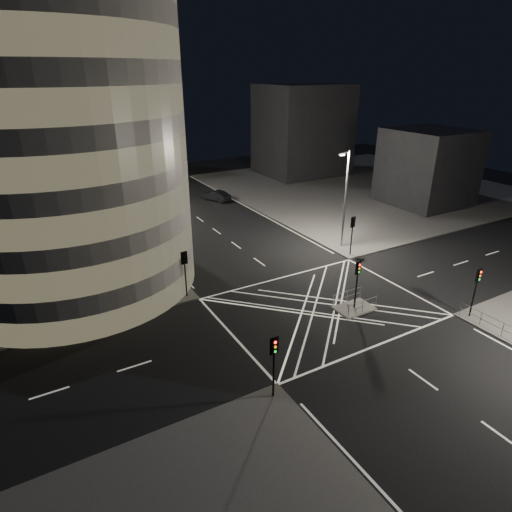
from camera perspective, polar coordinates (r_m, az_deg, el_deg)
ground at (r=34.72m, az=8.80°, el=-6.74°), size 120.00×120.00×0.00m
sidewalk_far_right at (r=71.66m, az=14.01°, el=8.96°), size 42.00×42.00×0.15m
central_island at (r=34.88m, az=12.94°, el=-6.80°), size 3.00×2.00×0.15m
building_right_far at (r=78.24m, az=6.19°, el=16.36°), size 14.00×12.00×15.00m
building_right_near at (r=64.04m, az=21.89°, el=10.96°), size 10.00×10.00×10.00m
building_far_end at (r=82.94m, az=-19.76°, el=16.53°), size 18.00×8.00×18.00m
tree_a at (r=35.54m, az=-13.52°, el=2.35°), size 3.89×3.89×6.99m
tree_b at (r=40.99m, az=-16.03°, el=5.20°), size 4.93×4.93×7.76m
tree_c at (r=46.57m, az=-17.95°, el=7.38°), size 4.43×4.43×7.66m
tree_d at (r=52.37m, az=-19.40°, el=8.52°), size 5.25×5.25×7.79m
tree_e at (r=58.22m, az=-20.55°, el=9.38°), size 4.14×4.14×6.76m
traffic_signal_fl at (r=34.82m, az=-9.49°, el=-1.28°), size 0.55×0.22×4.00m
traffic_signal_nl at (r=24.17m, az=2.41°, el=-13.20°), size 0.55×0.22×4.00m
traffic_signal_fr at (r=43.46m, az=12.74°, el=3.58°), size 0.55×0.22×4.00m
traffic_signal_nr at (r=35.50m, az=27.36°, el=-3.28°), size 0.55×0.22×4.00m
traffic_signal_island at (r=33.56m, az=13.37°, el=-2.61°), size 0.55×0.22×4.00m
street_lamp_left_near at (r=38.32m, az=-13.42°, el=4.96°), size 1.25×0.25×10.00m
street_lamp_left_far at (r=55.28m, az=-19.04°, el=9.99°), size 1.25×0.25×10.00m
street_lamp_right_far at (r=44.63m, az=11.78°, el=7.74°), size 1.25×0.25×10.00m
railing_island_south at (r=34.02m, az=14.04°, el=-6.53°), size 2.80×0.06×1.10m
railing_island_north at (r=35.14m, az=12.06°, el=-5.30°), size 2.80×0.06×1.10m
sedan at (r=62.24m, az=-5.40°, el=8.02°), size 3.30×4.73×1.48m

